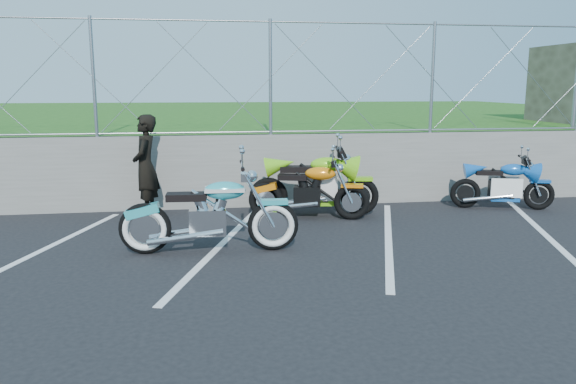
{
  "coord_description": "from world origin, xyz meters",
  "views": [
    {
      "loc": [
        -0.19,
        -6.5,
        2.16
      ],
      "look_at": [
        0.98,
        1.3,
        0.66
      ],
      "focal_mm": 35.0,
      "sensor_mm": 36.0,
      "label": 1
    }
  ],
  "objects": [
    {
      "name": "ground",
      "position": [
        0.0,
        0.0,
        0.0
      ],
      "size": [
        90.0,
        90.0,
        0.0
      ],
      "primitive_type": "plane",
      "color": "black",
      "rests_on": "ground"
    },
    {
      "name": "retaining_wall",
      "position": [
        0.0,
        3.5,
        0.65
      ],
      "size": [
        30.0,
        0.22,
        1.3
      ],
      "primitive_type": "cube",
      "color": "slate",
      "rests_on": "ground"
    },
    {
      "name": "grass_field",
      "position": [
        0.0,
        13.5,
        0.65
      ],
      "size": [
        30.0,
        20.0,
        1.3
      ],
      "primitive_type": "cube",
      "color": "#1F4C14",
      "rests_on": "ground"
    },
    {
      "name": "chain_link_fence",
      "position": [
        0.0,
        3.5,
        2.3
      ],
      "size": [
        28.0,
        0.03,
        2.0
      ],
      "color": "gray",
      "rests_on": "retaining_wall"
    },
    {
      "name": "parking_lines",
      "position": [
        1.2,
        1.0,
        0.0
      ],
      "size": [
        18.29,
        4.31,
        0.01
      ],
      "color": "silver",
      "rests_on": "ground"
    },
    {
      "name": "cruiser_turquoise",
      "position": [
        -0.12,
        0.71,
        0.47
      ],
      "size": [
        2.35,
        0.74,
        1.16
      ],
      "rotation": [
        0.0,
        0.0,
        -0.05
      ],
      "color": "black",
      "rests_on": "ground"
    },
    {
      "name": "naked_orange",
      "position": [
        1.51,
        2.37,
        0.43
      ],
      "size": [
        1.96,
        0.74,
        1.0
      ],
      "rotation": [
        0.0,
        0.0,
        -0.26
      ],
      "color": "black",
      "rests_on": "ground"
    },
    {
      "name": "sportbike_green",
      "position": [
        1.65,
        2.6,
        0.49
      ],
      "size": [
        2.18,
        0.77,
        1.13
      ],
      "rotation": [
        0.0,
        0.0,
        -0.15
      ],
      "color": "black",
      "rests_on": "ground"
    },
    {
      "name": "sportbike_blue",
      "position": [
        5.05,
        2.59,
        0.4
      ],
      "size": [
        1.75,
        0.7,
        0.93
      ],
      "rotation": [
        0.0,
        0.0,
        -0.28
      ],
      "color": "black",
      "rests_on": "ground"
    },
    {
      "name": "person_standing",
      "position": [
        -1.16,
        2.93,
        0.85
      ],
      "size": [
        0.47,
        0.66,
        1.7
      ],
      "primitive_type": "imported",
      "rotation": [
        0.0,
        0.0,
        -1.68
      ],
      "color": "black",
      "rests_on": "ground"
    }
  ]
}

